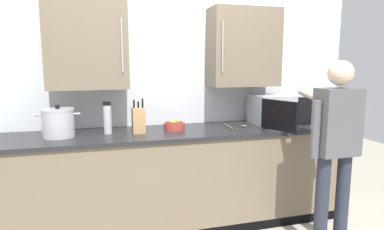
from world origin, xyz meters
name	(u,v)px	position (x,y,z in m)	size (l,w,h in m)	color
back_wall_tiled	(167,73)	(0.00, 1.06, 1.47)	(4.11, 0.44, 2.77)	silver
counter_unit	(176,178)	(0.00, 0.71, 0.47)	(3.23, 0.71, 0.94)	#756651
microwave_oven	(276,110)	(1.08, 0.75, 1.09)	(0.56, 0.72, 0.31)	#B7BABF
stock_pot	(58,123)	(-1.03, 0.72, 1.06)	(0.37, 0.27, 0.28)	#B7BABF
fruit_bowl	(174,125)	(0.00, 0.76, 0.98)	(0.20, 0.20, 0.10)	#AD3D33
thermos_flask	(107,118)	(-0.62, 0.74, 1.09)	(0.08, 0.08, 0.29)	#B7BABF
wooden_spoon	(236,126)	(0.62, 0.71, 0.95)	(0.21, 0.26, 0.02)	brown
knife_block	(138,120)	(-0.34, 0.71, 1.06)	(0.11, 0.15, 0.31)	tan
person_figure	(335,140)	(1.15, -0.08, 0.95)	(0.44, 0.63, 1.59)	#282D3D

